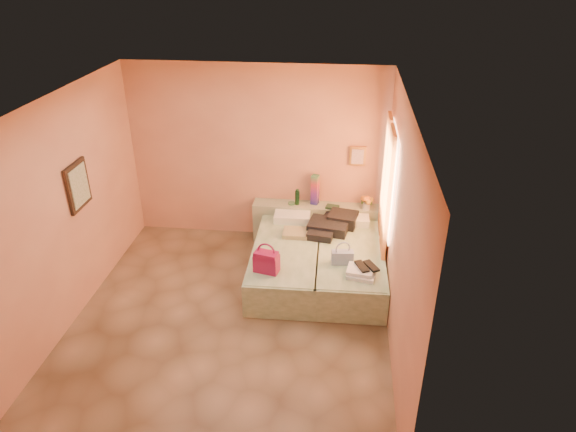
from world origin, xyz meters
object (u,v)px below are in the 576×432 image
(magenta_handbag, at_px, (266,261))
(towel_stack, at_px, (362,273))
(water_bottle, at_px, (297,197))
(green_book, at_px, (332,207))
(blue_handbag, at_px, (342,257))
(bed_left, at_px, (286,261))
(bed_right, at_px, (349,265))
(headboard_ledge, at_px, (317,223))
(flower_vase, at_px, (367,201))

(magenta_handbag, distance_m, towel_stack, 1.24)
(water_bottle, height_order, green_book, water_bottle)
(green_book, xyz_separation_m, blue_handbag, (0.18, -1.33, -0.07))
(bed_left, bearing_deg, towel_stack, -31.57)
(green_book, bearing_deg, towel_stack, -62.77)
(bed_right, bearing_deg, magenta_handbag, -149.85)
(bed_right, distance_m, green_book, 1.10)
(towel_stack, bearing_deg, headboard_ledge, 111.68)
(headboard_ledge, relative_size, green_book, 10.55)
(green_book, relative_size, blue_handbag, 0.67)
(headboard_ledge, height_order, towel_stack, headboard_ledge)
(magenta_handbag, xyz_separation_m, towel_stack, (1.23, 0.03, -0.10))
(water_bottle, height_order, magenta_handbag, water_bottle)
(bed_left, xyz_separation_m, green_book, (0.61, 0.99, 0.42))
(bed_right, height_order, magenta_handbag, magenta_handbag)
(towel_stack, bearing_deg, green_book, 105.27)
(water_bottle, relative_size, blue_handbag, 0.86)
(bed_left, bearing_deg, magenta_handbag, -107.36)
(magenta_handbag, bearing_deg, bed_left, 86.81)
(bed_left, distance_m, towel_stack, 1.25)
(water_bottle, relative_size, flower_vase, 0.92)
(towel_stack, bearing_deg, magenta_handbag, -178.84)
(water_bottle, height_order, towel_stack, water_bottle)
(green_book, height_order, magenta_handbag, magenta_handbag)
(water_bottle, distance_m, towel_stack, 1.96)
(magenta_handbag, bearing_deg, water_bottle, 95.18)
(flower_vase, xyz_separation_m, towel_stack, (-0.09, -1.62, -0.24))
(bed_left, height_order, flower_vase, flower_vase)
(green_book, bearing_deg, blue_handbag, -70.16)
(bed_left, relative_size, flower_vase, 7.37)
(green_book, xyz_separation_m, magenta_handbag, (-0.79, -1.63, -0.02))
(headboard_ledge, bearing_deg, blue_handbag, -73.58)
(bed_left, height_order, water_bottle, water_bottle)
(water_bottle, bearing_deg, headboard_ledge, 2.36)
(blue_handbag, bearing_deg, towel_stack, -53.48)
(bed_right, bearing_deg, bed_left, -179.87)
(water_bottle, bearing_deg, green_book, -6.69)
(bed_left, relative_size, water_bottle, 8.03)
(bed_right, height_order, green_book, green_book)
(bed_right, bearing_deg, headboard_ledge, 115.49)
(water_bottle, height_order, blue_handbag, water_bottle)
(green_book, xyz_separation_m, flower_vase, (0.52, 0.01, 0.12))
(magenta_handbag, height_order, blue_handbag, magenta_handbag)
(water_bottle, bearing_deg, towel_stack, -59.20)
(headboard_ledge, bearing_deg, towel_stack, -68.32)
(blue_handbag, bearing_deg, green_book, 91.51)
(green_book, relative_size, flower_vase, 0.72)
(headboard_ledge, xyz_separation_m, magenta_handbag, (-0.56, -1.71, 0.32))
(green_book, relative_size, towel_stack, 0.56)
(flower_vase, bearing_deg, magenta_handbag, -128.71)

